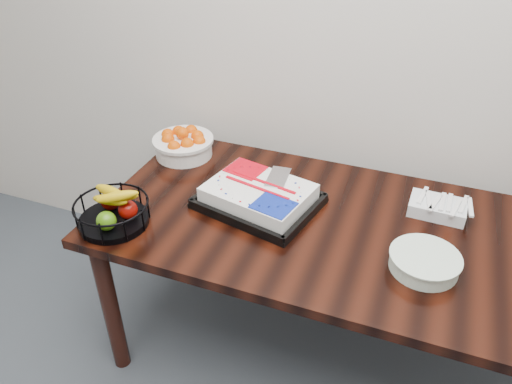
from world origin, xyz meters
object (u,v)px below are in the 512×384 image
(fruit_basket, at_px, (112,211))
(plate_stack, at_px, (424,262))
(tangerine_bowl, at_px, (183,140))
(table, at_px, (332,241))
(cake_tray, at_px, (259,196))

(fruit_basket, xyz_separation_m, plate_stack, (1.12, 0.16, -0.03))
(tangerine_bowl, height_order, plate_stack, tangerine_bowl)
(table, bearing_deg, plate_stack, -21.69)
(cake_tray, xyz_separation_m, fruit_basket, (-0.47, -0.31, 0.02))
(cake_tray, height_order, plate_stack, cake_tray)
(table, distance_m, plate_stack, 0.38)
(table, xyz_separation_m, fruit_basket, (-0.77, -0.30, 0.15))
(cake_tray, bearing_deg, plate_stack, -13.01)
(fruit_basket, bearing_deg, table, 20.99)
(fruit_basket, bearing_deg, tangerine_bowl, 89.97)
(cake_tray, xyz_separation_m, tangerine_bowl, (-0.47, 0.25, 0.03))
(cake_tray, relative_size, tangerine_bowl, 1.83)
(plate_stack, bearing_deg, table, 158.31)
(table, relative_size, plate_stack, 7.57)
(fruit_basket, height_order, plate_stack, fruit_basket)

